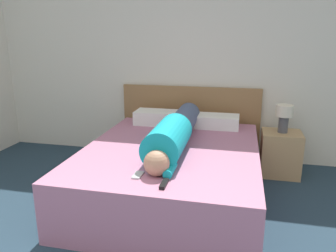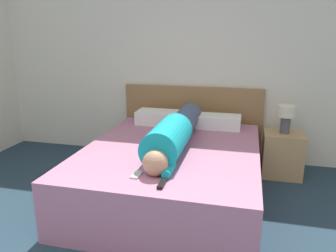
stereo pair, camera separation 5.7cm
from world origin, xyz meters
name	(u,v)px [view 2 (the right image)]	position (x,y,z in m)	size (l,w,h in m)	color
wall_back	(187,55)	(0.00, 3.32, 1.30)	(6.14, 0.06, 2.60)	silver
bed	(172,172)	(0.09, 2.14, 0.25)	(1.62, 2.01, 0.51)	#B2708E
headboard	(192,123)	(0.09, 3.25, 0.46)	(1.74, 0.04, 0.92)	olive
nightstand	(282,154)	(1.18, 2.91, 0.25)	(0.43, 0.37, 0.50)	tan
table_lamp	(286,116)	(1.18, 2.91, 0.69)	(0.18, 0.18, 0.31)	#4C4C51
person_lying	(175,133)	(0.12, 2.15, 0.65)	(0.32, 1.64, 0.32)	tan
pillow_near_headboard	(159,117)	(-0.24, 2.93, 0.59)	(0.53, 0.30, 0.16)	white
pillow_second	(218,122)	(0.46, 2.93, 0.58)	(0.50, 0.30, 0.14)	white
tv_remote	(162,184)	(0.21, 1.32, 0.52)	(0.04, 0.15, 0.02)	black
cell_phone	(136,175)	(-0.02, 1.43, 0.51)	(0.06, 0.13, 0.01)	#B2B7BC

